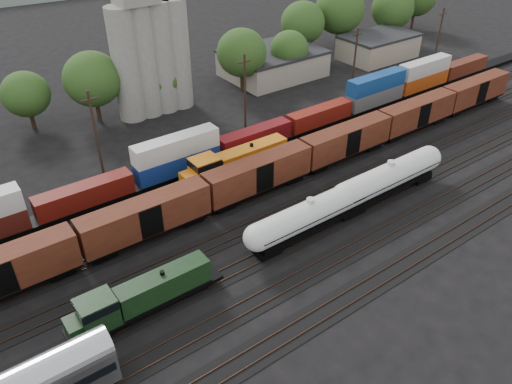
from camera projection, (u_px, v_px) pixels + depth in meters
ground at (269, 219)px, 59.93m from camera, size 600.00×600.00×0.00m
tracks at (269, 218)px, 59.90m from camera, size 180.00×33.20×0.20m
green_locomotive at (138, 298)px, 45.82m from camera, size 15.32×2.70×4.05m
tank_car_a at (309, 215)px, 55.93m from camera, size 17.67×3.16×4.63m
tank_car_b at (389, 177)px, 62.36m from camera, size 18.62×3.33×4.88m
orange_locomotive at (233, 163)px, 66.06m from camera, size 17.51×2.92×4.38m
boxcar_string at (206, 194)px, 58.75m from camera, size 122.80×2.90×4.20m
container_wall at (191, 156)px, 67.64m from camera, size 160.00×2.60×5.80m
grain_silo at (149, 46)px, 79.54m from camera, size 13.40×5.00×29.00m
industrial_sheds at (175, 94)px, 85.49m from camera, size 119.38×17.26×5.10m
tree_band at (132, 66)px, 82.39m from camera, size 169.42×18.90×14.18m
utility_poles at (176, 110)px, 71.29m from camera, size 122.20×0.36×12.00m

